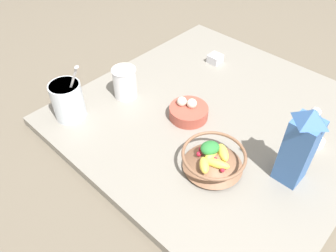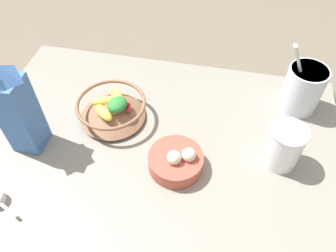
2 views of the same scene
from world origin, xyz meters
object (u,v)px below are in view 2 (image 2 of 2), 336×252
fruit_bowl (112,108)px  milk_carton (16,109)px  drinking_cup (284,146)px  yogurt_tub (303,87)px  garlic_bowl (176,161)px

fruit_bowl → milk_carton: milk_carton is taller
fruit_bowl → drinking_cup: size_ratio=1.62×
milk_carton → yogurt_tub: size_ratio=1.16×
yogurt_tub → garlic_bowl: bearing=-137.3°
drinking_cup → garlic_bowl: bearing=-164.3°
drinking_cup → garlic_bowl: drinking_cup is taller
fruit_bowl → drinking_cup: bearing=-6.9°
garlic_bowl → fruit_bowl: bearing=148.4°
drinking_cup → garlic_bowl: (-0.25, -0.07, -0.04)m
drinking_cup → fruit_bowl: bearing=173.1°
fruit_bowl → yogurt_tub: yogurt_tub is taller
yogurt_tub → drinking_cup: size_ratio=1.90×
fruit_bowl → yogurt_tub: bearing=17.0°
fruit_bowl → garlic_bowl: (0.21, -0.13, -0.02)m
yogurt_tub → drinking_cup: yogurt_tub is taller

